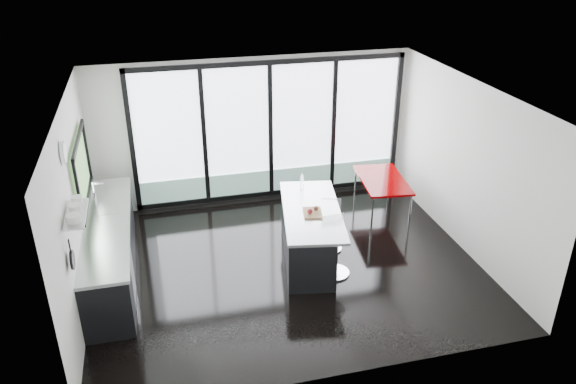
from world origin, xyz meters
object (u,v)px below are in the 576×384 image
object	(u,v)px
island	(307,233)
bar_stool_near	(335,253)
bar_stool_far	(330,231)
red_table	(381,197)

from	to	relation	value
island	bar_stool_near	bearing A→B (deg)	-64.16
island	bar_stool_far	world-z (taller)	island
bar_stool_near	island	bearing A→B (deg)	111.53
island	bar_stool_far	distance (m)	0.46
bar_stool_near	red_table	bearing A→B (deg)	44.33
red_table	bar_stool_near	bearing A→B (deg)	-131.35
red_table	island	bearing A→B (deg)	-148.77
island	bar_stool_far	size ratio (longest dim) A/B	3.34
island	bar_stool_near	world-z (taller)	island
island	red_table	bearing A→B (deg)	31.23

